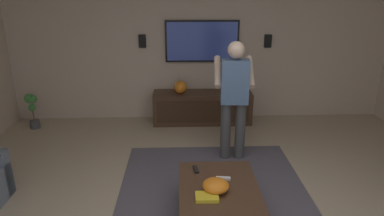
{
  "coord_description": "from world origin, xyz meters",
  "views": [
    {
      "loc": [
        -2.89,
        0.35,
        2.33
      ],
      "look_at": [
        0.85,
        0.22,
        0.99
      ],
      "focal_mm": 32.6,
      "sensor_mm": 36.0,
      "label": 1
    }
  ],
  "objects_px": {
    "coffee_table": "(218,194)",
    "bowl": "(216,186)",
    "potted_plant_short": "(32,108)",
    "wall_speaker_left": "(268,41)",
    "remote_black": "(196,169)",
    "book": "(207,197)",
    "remote_white": "(223,178)",
    "person_standing": "(234,94)",
    "remote_grey": "(207,193)",
    "vase_round": "(180,87)",
    "media_console": "(202,107)",
    "wall_speaker_right": "(142,41)",
    "tv": "(202,41)"
  },
  "relations": [
    {
      "from": "media_console",
      "to": "tv",
      "type": "bearing_deg",
      "value": -180.0
    },
    {
      "from": "remote_black",
      "to": "book",
      "type": "height_order",
      "value": "book"
    },
    {
      "from": "media_console",
      "to": "wall_speaker_left",
      "type": "distance_m",
      "value": 1.61
    },
    {
      "from": "media_console",
      "to": "book",
      "type": "distance_m",
      "value": 2.93
    },
    {
      "from": "potted_plant_short",
      "to": "wall_speaker_left",
      "type": "relative_size",
      "value": 2.73
    },
    {
      "from": "tv",
      "to": "potted_plant_short",
      "type": "distance_m",
      "value": 3.07
    },
    {
      "from": "tv",
      "to": "wall_speaker_right",
      "type": "height_order",
      "value": "tv"
    },
    {
      "from": "media_console",
      "to": "vase_round",
      "type": "bearing_deg",
      "value": -84.36
    },
    {
      "from": "media_console",
      "to": "remote_grey",
      "type": "bearing_deg",
      "value": -2.65
    },
    {
      "from": "potted_plant_short",
      "to": "remote_black",
      "type": "bearing_deg",
      "value": -130.06
    },
    {
      "from": "remote_grey",
      "to": "wall_speaker_right",
      "type": "height_order",
      "value": "wall_speaker_right"
    },
    {
      "from": "wall_speaker_right",
      "to": "person_standing",
      "type": "bearing_deg",
      "value": -139.4
    },
    {
      "from": "book",
      "to": "wall_speaker_left",
      "type": "bearing_deg",
      "value": -111.04
    },
    {
      "from": "coffee_table",
      "to": "book",
      "type": "height_order",
      "value": "book"
    },
    {
      "from": "potted_plant_short",
      "to": "wall_speaker_left",
      "type": "height_order",
      "value": "wall_speaker_left"
    },
    {
      "from": "vase_round",
      "to": "bowl",
      "type": "bearing_deg",
      "value": -173.06
    },
    {
      "from": "person_standing",
      "to": "wall_speaker_right",
      "type": "relative_size",
      "value": 7.45
    },
    {
      "from": "remote_white",
      "to": "wall_speaker_right",
      "type": "distance_m",
      "value": 3.19
    },
    {
      "from": "tv",
      "to": "potted_plant_short",
      "type": "height_order",
      "value": "tv"
    },
    {
      "from": "remote_grey",
      "to": "vase_round",
      "type": "xyz_separation_m",
      "value": [
        2.8,
        0.25,
        0.25
      ]
    },
    {
      "from": "potted_plant_short",
      "to": "remote_white",
      "type": "relative_size",
      "value": 4.01
    },
    {
      "from": "potted_plant_short",
      "to": "book",
      "type": "relative_size",
      "value": 2.73
    },
    {
      "from": "bowl",
      "to": "remote_black",
      "type": "distance_m",
      "value": 0.44
    },
    {
      "from": "tv",
      "to": "wall_speaker_right",
      "type": "bearing_deg",
      "value": -90.74
    },
    {
      "from": "wall_speaker_left",
      "to": "media_console",
      "type": "bearing_deg",
      "value": 102.57
    },
    {
      "from": "remote_white",
      "to": "person_standing",
      "type": "bearing_deg",
      "value": 85.21
    },
    {
      "from": "coffee_table",
      "to": "remote_grey",
      "type": "xyz_separation_m",
      "value": [
        -0.14,
        0.13,
        0.12
      ]
    },
    {
      "from": "remote_black",
      "to": "wall_speaker_right",
      "type": "height_order",
      "value": "wall_speaker_right"
    },
    {
      "from": "potted_plant_short",
      "to": "book",
      "type": "height_order",
      "value": "potted_plant_short"
    },
    {
      "from": "coffee_table",
      "to": "media_console",
      "type": "xyz_separation_m",
      "value": [
        2.7,
        -0.0,
        -0.02
      ]
    },
    {
      "from": "person_standing",
      "to": "bowl",
      "type": "xyz_separation_m",
      "value": [
        -1.46,
        0.38,
        -0.47
      ]
    },
    {
      "from": "remote_white",
      "to": "remote_grey",
      "type": "xyz_separation_m",
      "value": [
        -0.26,
        0.19,
        0.0
      ]
    },
    {
      "from": "tv",
      "to": "person_standing",
      "type": "relative_size",
      "value": 0.77
    },
    {
      "from": "wall_speaker_right",
      "to": "potted_plant_short",
      "type": "bearing_deg",
      "value": 102.69
    },
    {
      "from": "media_console",
      "to": "bowl",
      "type": "relative_size",
      "value": 6.46
    },
    {
      "from": "wall_speaker_left",
      "to": "potted_plant_short",
      "type": "bearing_deg",
      "value": 95.93
    },
    {
      "from": "remote_white",
      "to": "coffee_table",
      "type": "bearing_deg",
      "value": -109.63
    },
    {
      "from": "vase_round",
      "to": "wall_speaker_left",
      "type": "xyz_separation_m",
      "value": [
        0.29,
        -1.52,
        0.73
      ]
    },
    {
      "from": "bowl",
      "to": "vase_round",
      "type": "bearing_deg",
      "value": 6.94
    },
    {
      "from": "media_console",
      "to": "potted_plant_short",
      "type": "relative_size",
      "value": 2.83
    },
    {
      "from": "remote_white",
      "to": "book",
      "type": "height_order",
      "value": "book"
    },
    {
      "from": "wall_speaker_left",
      "to": "person_standing",
      "type": "bearing_deg",
      "value": 153.09
    },
    {
      "from": "coffee_table",
      "to": "remote_black",
      "type": "xyz_separation_m",
      "value": [
        0.31,
        0.22,
        0.12
      ]
    },
    {
      "from": "coffee_table",
      "to": "book",
      "type": "xyz_separation_m",
      "value": [
        -0.22,
        0.14,
        0.12
      ]
    },
    {
      "from": "remote_grey",
      "to": "vase_round",
      "type": "distance_m",
      "value": 2.82
    },
    {
      "from": "coffee_table",
      "to": "bowl",
      "type": "bearing_deg",
      "value": 156.61
    },
    {
      "from": "remote_grey",
      "to": "book",
      "type": "height_order",
      "value": "book"
    },
    {
      "from": "bowl",
      "to": "person_standing",
      "type": "bearing_deg",
      "value": -14.57
    },
    {
      "from": "remote_white",
      "to": "book",
      "type": "distance_m",
      "value": 0.39
    },
    {
      "from": "book",
      "to": "tv",
      "type": "bearing_deg",
      "value": -91.65
    }
  ]
}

